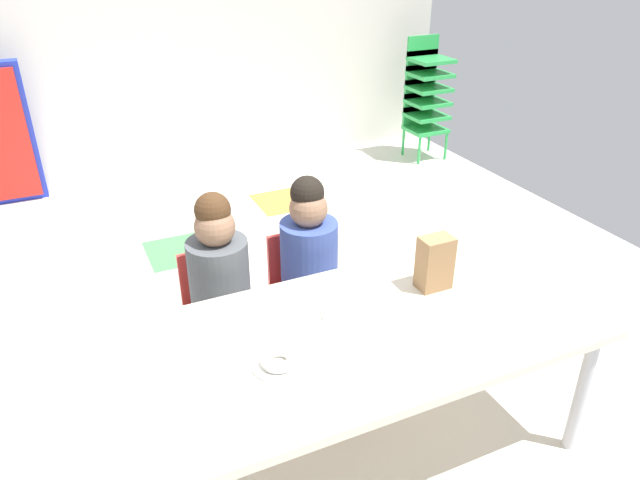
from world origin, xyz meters
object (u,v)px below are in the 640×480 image
paper_plate_center_table (344,313)px  donut_powdered_on_plate (279,360)px  craft_table (314,351)px  seated_child_middle_seat (308,253)px  paper_plate_near_edge (279,365)px  paper_bag_brown (435,263)px  seated_child_near_camera (219,273)px  kid_chair_green_stack (426,92)px

paper_plate_center_table → donut_powdered_on_plate: bearing=-151.8°
craft_table → paper_plate_center_table: 0.21m
seated_child_middle_seat → paper_plate_near_edge: bearing=-120.5°
paper_plate_near_edge → paper_plate_center_table: size_ratio=1.00×
paper_plate_near_edge → donut_powdered_on_plate: (0.00, 0.00, 0.02)m
seated_child_middle_seat → paper_bag_brown: size_ratio=4.17×
craft_table → seated_child_near_camera: size_ratio=2.28×
craft_table → paper_plate_center_table: (0.17, 0.11, 0.05)m
kid_chair_green_stack → paper_plate_near_edge: (-2.49, -2.86, 0.01)m
donut_powdered_on_plate → seated_child_near_camera: bearing=89.9°
seated_child_middle_seat → paper_bag_brown: seated_child_middle_seat is taller
seated_child_near_camera → paper_plate_near_edge: (-0.00, -0.71, 0.04)m
seated_child_near_camera → donut_powdered_on_plate: (-0.00, -0.71, 0.06)m
paper_plate_near_edge → kid_chair_green_stack: bearing=49.0°
seated_child_middle_seat → kid_chair_green_stack: 2.99m
paper_plate_center_table → kid_chair_green_stack: bearing=51.2°
craft_table → seated_child_middle_seat: size_ratio=2.28×
paper_bag_brown → paper_plate_center_table: 0.42m
paper_plate_near_edge → paper_plate_center_table: 0.37m
paper_plate_center_table → seated_child_middle_seat: bearing=80.4°
kid_chair_green_stack → seated_child_near_camera: bearing=-139.1°
seated_child_middle_seat → paper_bag_brown: (0.32, -0.52, 0.14)m
seated_child_near_camera → paper_bag_brown: size_ratio=4.17×
seated_child_middle_seat → paper_plate_center_table: (-0.09, -0.53, 0.04)m
kid_chair_green_stack → paper_plate_center_table: bearing=-128.8°
kid_chair_green_stack → paper_plate_center_table: kid_chair_green_stack is taller
seated_child_near_camera → seated_child_middle_seat: same height
craft_table → seated_child_near_camera: seated_child_near_camera is taller
seated_child_middle_seat → kid_chair_green_stack: (2.07, 2.15, 0.02)m
paper_bag_brown → donut_powdered_on_plate: 0.77m
seated_child_middle_seat → seated_child_near_camera: bearing=180.0°
craft_table → paper_plate_center_table: paper_plate_center_table is taller
paper_plate_center_table → paper_plate_near_edge: bearing=-151.8°
craft_table → seated_child_near_camera: 0.66m
craft_table → kid_chair_green_stack: (2.33, 2.80, 0.03)m
paper_plate_near_edge → donut_powdered_on_plate: donut_powdered_on_plate is taller
seated_child_near_camera → paper_plate_center_table: (0.33, -0.53, 0.04)m
kid_chair_green_stack → donut_powdered_on_plate: bearing=-131.0°
paper_plate_near_edge → donut_powdered_on_plate: size_ratio=1.47×
donut_powdered_on_plate → seated_child_middle_seat: bearing=59.5°
paper_plate_near_edge → paper_plate_center_table: bearing=28.2°
craft_table → paper_bag_brown: bearing=12.5°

